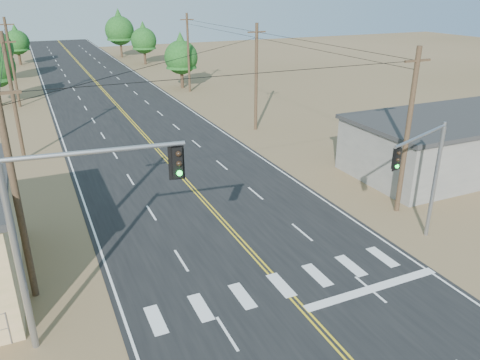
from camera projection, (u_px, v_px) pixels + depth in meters
road at (157, 149)px, 40.42m from camera, size 15.00×200.00×0.02m
building_right at (451, 145)px, 35.16m from camera, size 15.00×8.00×4.00m
utility_pole_left_near at (15, 192)px, 19.30m from camera, size 1.80×0.30×10.00m
utility_pole_left_mid at (13, 97)px, 36.14m from camera, size 1.80×0.30×10.00m
utility_pole_left_far at (12, 62)px, 52.97m from camera, size 1.80×0.30×10.00m
utility_pole_right_near at (408, 132)px, 27.35m from camera, size 1.80×0.30×10.00m
utility_pole_right_mid at (256, 77)px, 44.19m from camera, size 1.80×0.30×10.00m
utility_pole_right_far at (188, 52)px, 61.02m from camera, size 1.80×0.30×10.00m
signal_mast_left at (66, 218)px, 16.68m from camera, size 6.33×1.12×7.89m
signal_mast_right at (426, 168)px, 23.75m from camera, size 4.94×2.03×6.57m
tree_left_far at (16, 40)px, 83.28m from camera, size 4.30×4.30×7.16m
tree_right_near at (181, 54)px, 63.55m from camera, size 4.54×4.54×7.56m
tree_right_mid at (144, 38)px, 83.97m from camera, size 4.53×4.53×7.55m
tree_right_far at (119, 27)px, 92.14m from camera, size 5.59×5.59×9.32m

